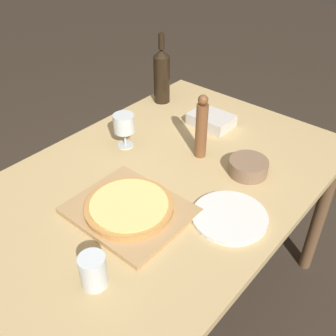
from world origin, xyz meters
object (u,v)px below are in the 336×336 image
pizza (129,206)px  small_bowl (248,167)px  pepper_mill (201,128)px  wine_bottle (162,75)px  wine_glass (124,124)px

pizza → small_bowl: small_bowl is taller
pepper_mill → small_bowl: bearing=5.6°
wine_bottle → pepper_mill: wine_bottle is taller
pepper_mill → small_bowl: pepper_mill is taller
wine_bottle → wine_glass: (0.15, -0.40, -0.03)m
pizza → small_bowl: size_ratio=2.01×
wine_bottle → wine_glass: size_ratio=2.34×
wine_bottle → pepper_mill: bearing=-31.2°
wine_bottle → pizza: bearing=-56.7°
small_bowl → pepper_mill: bearing=-174.4°
pizza → small_bowl: 0.48m
wine_glass → small_bowl: wine_glass is taller
wine_glass → small_bowl: size_ratio=0.98×
pizza → pepper_mill: pepper_mill is taller
pizza → pepper_mill: size_ratio=1.12×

